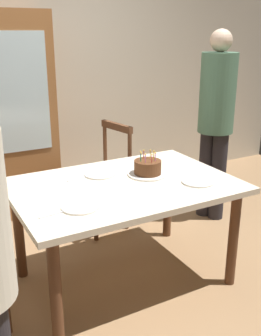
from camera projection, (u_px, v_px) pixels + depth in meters
name	position (u px, v px, depth m)	size (l,w,h in m)	color
ground	(125.00, 279.00, 2.92)	(6.40, 6.40, 0.00)	#93704C
back_wall	(38.00, 75.00, 4.03)	(6.40, 0.10, 2.60)	beige
dining_table	(124.00, 196.00, 2.71)	(1.48, 1.01, 0.75)	beige
birthday_cake	(148.00, 168.00, 2.82)	(0.28, 0.28, 0.17)	silver
plate_near_celebrant	(80.00, 207.00, 2.30)	(0.22, 0.22, 0.01)	white
plate_far_side	(100.00, 174.00, 2.83)	(0.22, 0.22, 0.01)	white
plate_near_guest	(198.00, 182.00, 2.69)	(0.22, 0.22, 0.01)	white
fork_near_celebrant	(54.00, 214.00, 2.22)	(0.18, 0.02, 0.01)	silver
fork_far_side	(79.00, 178.00, 2.76)	(0.18, 0.02, 0.01)	silver
chair_spindle_back	(102.00, 180.00, 3.56)	(0.52, 0.52, 0.95)	beige
person_guest	(216.00, 115.00, 3.61)	(0.32, 0.32, 1.74)	#262328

